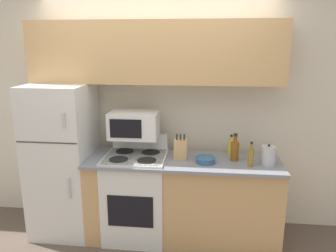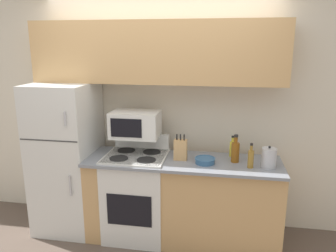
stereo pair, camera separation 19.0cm
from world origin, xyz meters
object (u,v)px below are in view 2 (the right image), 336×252
Objects in this scene: stove at (137,194)px; bottle_vinegar at (251,158)px; bottle_whiskey at (235,151)px; microwave at (135,124)px; bowl at (205,160)px; bottle_cooking_spray at (232,148)px; knife_block at (181,150)px; kettle at (269,158)px; refrigerator at (67,157)px.

stove is 4.47× the size of bottle_vinegar.
bottle_whiskey is (1.01, 0.03, 0.53)m from stove.
bottle_whiskey is (1.04, -0.09, -0.21)m from microwave.
bowl is 0.72× the size of bottle_whiskey.
bottle_cooking_spray is at bearing 44.05° from bowl.
bottle_vinegar is (1.18, -0.22, -0.23)m from microwave.
knife_block is 0.85m from kettle.
bottle_whiskey reaches higher than kettle.
stove reaches higher than bowl.
knife_block is (1.27, -0.07, 0.18)m from refrigerator.
bottle_whiskey is at bearing 1.44° from stove.
refrigerator reaches higher than bottle_whiskey.
bowl is 0.85× the size of bottle_vinegar.
microwave reaches higher than bottle_whiskey.
bowl is 0.60m from kettle.
kettle is at bearing -4.42° from knife_block.
knife_block is at bearing -0.03° from stove.
microwave is 1.38m from kettle.
bottle_cooking_spray is at bearing 118.56° from bottle_vinegar.
refrigerator is at bearing 174.84° from bottle_vinegar.
refrigerator is 6.11× the size of knife_block.
bowl is (1.52, -0.13, 0.11)m from refrigerator.
refrigerator is at bearing 176.90° from knife_block.
microwave is 2.47× the size of bowl.
bottle_vinegar is at bearing -5.16° from refrigerator.
refrigerator is at bearing 175.05° from bowl.
bottle_cooking_spray is at bearing 11.16° from stove.
stove is 5.07× the size of kettle.
microwave is (0.78, 0.04, 0.40)m from refrigerator.
refrigerator is 1.29m from knife_block.
bowl is 0.44m from bottle_vinegar.
refrigerator is 7.72× the size of kettle.
stove is 2.14× the size of microwave.
knife_block is 1.26× the size of kettle.
knife_block reaches higher than stove.
knife_block is at bearing 165.92° from bowl.
bowl is at bearing -5.04° from stove.
bottle_vinegar is at bearing -43.54° from bottle_whiskey.
bottle_vinegar is at bearing -166.16° from kettle.
kettle is (0.85, -0.07, -0.01)m from knife_block.
knife_block is (0.49, -0.11, -0.21)m from microwave.
refrigerator is at bearing 176.37° from kettle.
stove is 1.42m from kettle.
knife_block is at bearing -159.42° from bottle_cooking_spray.
knife_block is 1.32× the size of bowl.
microwave reaches higher than bottle_cooking_spray.
refrigerator reaches higher than bottle_vinegar.
knife_block reaches higher than bottle_vinegar.
knife_block reaches higher than kettle.
refrigerator is 1.97m from bottle_vinegar.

